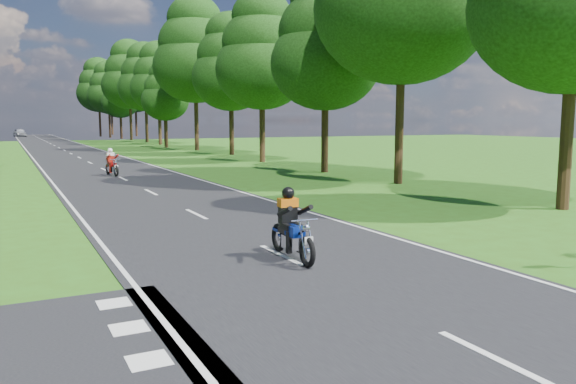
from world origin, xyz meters
TOP-DOWN VIEW (x-y plane):
  - ground at (0.00, 0.00)m, footprint 160.00×160.00m
  - main_road at (0.00, 50.00)m, footprint 7.00×140.00m
  - road_markings at (-0.14, 48.13)m, footprint 7.40×140.00m
  - treeline at (1.43, 60.06)m, footprint 40.00×115.35m
  - rider_near_blue at (0.06, 1.61)m, footprint 0.72×1.85m
  - rider_far_red at (-0.20, 21.93)m, footprint 0.79×1.80m
  - distant_car at (-2.60, 103.04)m, footprint 2.37×4.57m

SIDE VIEW (x-z plane):
  - ground at x=0.00m, z-range 0.00..0.00m
  - main_road at x=0.00m, z-range 0.00..0.02m
  - road_markings at x=-0.14m, z-range 0.02..0.03m
  - rider_far_red at x=-0.20m, z-range 0.02..1.47m
  - distant_car at x=-2.60m, z-range 0.02..1.51m
  - rider_near_blue at x=0.06m, z-range 0.02..1.53m
  - treeline at x=1.43m, z-range 0.86..15.65m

